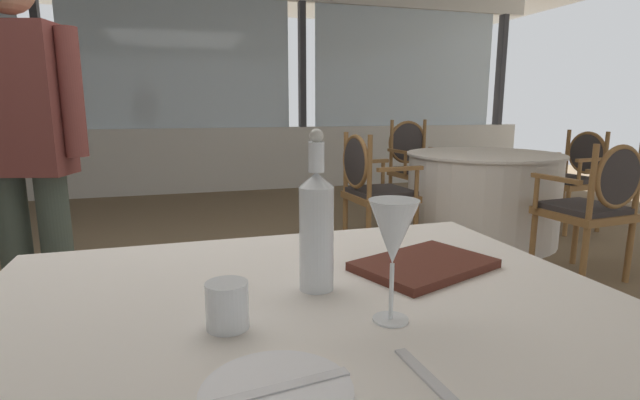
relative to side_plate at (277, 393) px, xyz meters
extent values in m
plane|color=#756047|center=(-0.03, 1.67, -0.75)|extent=(14.64, 14.64, 0.00)
cube|color=silver|center=(-0.03, 5.89, -0.32)|extent=(10.13, 0.12, 0.85)
cube|color=silver|center=(-0.03, 5.91, 0.93)|extent=(2.80, 0.02, 1.65)
cube|color=#333338|center=(-1.61, 5.89, 0.93)|extent=(0.08, 0.14, 1.65)
cube|color=silver|center=(3.15, 5.91, 0.93)|extent=(2.80, 0.02, 1.65)
cube|color=#333338|center=(1.56, 5.89, 0.93)|extent=(0.08, 0.14, 1.65)
cube|color=#333338|center=(4.74, 5.89, 0.93)|extent=(0.08, 0.14, 1.65)
cube|color=white|center=(0.12, 0.29, -0.02)|extent=(1.27, 0.99, 0.02)
cylinder|color=white|center=(0.00, 0.00, 0.00)|extent=(0.20, 0.20, 0.01)
cube|color=silver|center=(0.00, 0.00, 0.01)|extent=(0.21, 0.05, 0.00)
cube|color=silver|center=(0.21, -0.05, 0.00)|extent=(0.03, 0.21, 0.00)
cylinder|color=white|center=(0.15, 0.35, 0.10)|extent=(0.07, 0.07, 0.22)
cone|color=white|center=(0.15, 0.35, 0.23)|extent=(0.07, 0.07, 0.03)
cylinder|color=white|center=(0.15, 0.35, 0.27)|extent=(0.03, 0.03, 0.06)
sphere|color=silver|center=(0.15, 0.35, 0.31)|extent=(0.03, 0.03, 0.03)
cylinder|color=white|center=(0.24, 0.16, 0.00)|extent=(0.06, 0.06, 0.00)
cylinder|color=white|center=(0.24, 0.16, 0.05)|extent=(0.01, 0.01, 0.10)
cone|color=white|center=(0.24, 0.16, 0.16)|extent=(0.09, 0.09, 0.11)
cylinder|color=white|center=(-0.04, 0.22, 0.04)|extent=(0.07, 0.07, 0.08)
cube|color=#512319|center=(0.43, 0.39, 0.01)|extent=(0.36, 0.30, 0.02)
cylinder|color=white|center=(2.33, 2.82, -0.02)|extent=(1.27, 1.27, 0.02)
cylinder|color=white|center=(2.33, 2.82, -0.39)|extent=(1.23, 1.23, 0.72)
cube|color=olive|center=(1.36, 2.73, -0.31)|extent=(0.50, 0.50, 0.05)
cube|color=#383333|center=(1.36, 2.73, -0.26)|extent=(0.46, 0.46, 0.04)
cylinder|color=olive|center=(1.54, 2.95, -0.54)|extent=(0.04, 0.04, 0.41)
cylinder|color=olive|center=(1.57, 2.55, -0.54)|extent=(0.04, 0.04, 0.41)
cylinder|color=olive|center=(1.14, 2.92, -0.54)|extent=(0.04, 0.04, 0.41)
cylinder|color=olive|center=(1.18, 2.52, -0.54)|extent=(0.04, 0.04, 0.41)
cylinder|color=olive|center=(1.14, 2.92, -0.05)|extent=(0.04, 0.04, 0.46)
cylinder|color=olive|center=(1.18, 2.52, -0.05)|extent=(0.04, 0.04, 0.46)
ellipsoid|color=#383333|center=(1.14, 2.72, -0.03)|extent=(0.08, 0.39, 0.39)
torus|color=olive|center=(1.14, 2.72, -0.03)|extent=(0.07, 0.40, 0.40)
cube|color=olive|center=(1.36, 2.99, -0.06)|extent=(0.37, 0.07, 0.03)
cylinder|color=olive|center=(1.50, 3.00, -0.17)|extent=(0.03, 0.03, 0.22)
cube|color=olive|center=(1.40, 2.49, -0.06)|extent=(0.37, 0.07, 0.03)
cylinder|color=olive|center=(1.54, 2.50, -0.17)|extent=(0.03, 0.03, 0.22)
cube|color=olive|center=(2.41, 1.85, -0.32)|extent=(0.50, 0.50, 0.05)
cube|color=#383333|center=(2.41, 1.85, -0.27)|extent=(0.46, 0.46, 0.04)
cylinder|color=olive|center=(2.20, 2.03, -0.54)|extent=(0.04, 0.04, 0.40)
cylinder|color=olive|center=(2.60, 2.07, -0.54)|extent=(0.04, 0.04, 0.40)
cylinder|color=olive|center=(2.23, 1.63, -0.54)|extent=(0.04, 0.04, 0.40)
cylinder|color=olive|center=(2.63, 1.67, -0.54)|extent=(0.04, 0.04, 0.40)
cylinder|color=olive|center=(2.23, 1.63, -0.07)|extent=(0.04, 0.04, 0.45)
cylinder|color=olive|center=(2.63, 1.67, -0.07)|extent=(0.04, 0.04, 0.45)
ellipsoid|color=#383333|center=(2.43, 1.64, -0.04)|extent=(0.39, 0.08, 0.38)
torus|color=olive|center=(2.43, 1.64, -0.04)|extent=(0.39, 0.07, 0.39)
cube|color=olive|center=(2.16, 1.85, -0.07)|extent=(0.07, 0.37, 0.03)
cylinder|color=olive|center=(2.15, 1.99, -0.18)|extent=(0.03, 0.03, 0.22)
cube|color=olive|center=(2.66, 1.89, -0.07)|extent=(0.07, 0.37, 0.03)
cylinder|color=olive|center=(2.65, 2.03, -0.18)|extent=(0.03, 0.03, 0.22)
cube|color=olive|center=(3.30, 2.91, -0.32)|extent=(0.50, 0.50, 0.05)
cube|color=#383333|center=(3.30, 2.91, -0.28)|extent=(0.46, 0.46, 0.04)
cylinder|color=olive|center=(3.12, 2.69, -0.54)|extent=(0.04, 0.04, 0.40)
cylinder|color=olive|center=(3.08, 3.09, -0.54)|extent=(0.04, 0.04, 0.40)
cylinder|color=olive|center=(3.52, 2.73, -0.54)|extent=(0.04, 0.04, 0.40)
cylinder|color=olive|center=(3.48, 3.13, -0.54)|extent=(0.04, 0.04, 0.40)
cylinder|color=olive|center=(3.52, 2.73, -0.07)|extent=(0.04, 0.04, 0.45)
cylinder|color=olive|center=(3.48, 3.13, -0.07)|extent=(0.04, 0.04, 0.45)
ellipsoid|color=#383333|center=(3.51, 2.93, -0.04)|extent=(0.08, 0.39, 0.38)
torus|color=olive|center=(3.51, 2.93, -0.04)|extent=(0.07, 0.40, 0.40)
cube|color=olive|center=(3.30, 2.66, -0.07)|extent=(0.37, 0.07, 0.03)
cylinder|color=olive|center=(3.16, 2.65, -0.18)|extent=(0.03, 0.03, 0.22)
cube|color=olive|center=(3.26, 3.16, -0.07)|extent=(0.37, 0.07, 0.03)
cylinder|color=olive|center=(3.12, 3.14, -0.18)|extent=(0.03, 0.03, 0.22)
cube|color=olive|center=(2.24, 3.79, -0.31)|extent=(0.50, 0.50, 0.05)
cube|color=#383333|center=(2.24, 3.79, -0.26)|extent=(0.46, 0.46, 0.04)
cylinder|color=olive|center=(2.46, 3.61, -0.54)|extent=(0.04, 0.04, 0.41)
cylinder|color=olive|center=(2.06, 3.57, -0.54)|extent=(0.04, 0.04, 0.41)
cylinder|color=olive|center=(2.42, 4.01, -0.54)|extent=(0.04, 0.04, 0.41)
cylinder|color=olive|center=(2.02, 3.97, -0.54)|extent=(0.04, 0.04, 0.41)
cylinder|color=olive|center=(2.42, 4.01, -0.02)|extent=(0.04, 0.04, 0.52)
cylinder|color=olive|center=(2.02, 3.97, -0.02)|extent=(0.04, 0.04, 0.52)
ellipsoid|color=#383333|center=(2.22, 4.01, 0.01)|extent=(0.39, 0.08, 0.44)
torus|color=olive|center=(2.22, 4.01, 0.01)|extent=(0.45, 0.07, 0.45)
cube|color=olive|center=(2.49, 3.79, -0.06)|extent=(0.07, 0.37, 0.03)
cylinder|color=olive|center=(2.50, 3.65, -0.17)|extent=(0.03, 0.03, 0.22)
cube|color=olive|center=(1.99, 3.75, -0.06)|extent=(0.07, 0.37, 0.03)
cylinder|color=olive|center=(2.01, 3.61, -0.17)|extent=(0.03, 0.03, 0.22)
cylinder|color=#424C42|center=(-0.65, 1.71, -0.33)|extent=(0.13, 0.13, 0.83)
cylinder|color=#424C42|center=(-0.82, 1.76, -0.33)|extent=(0.13, 0.13, 0.83)
cube|color=brown|center=(-0.73, 1.74, 0.40)|extent=(0.40, 0.29, 0.62)
cylinder|color=brown|center=(-0.52, 1.68, 0.43)|extent=(0.09, 0.09, 0.53)
camera|label=1|loc=(-0.10, -0.55, 0.37)|focal=26.51mm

